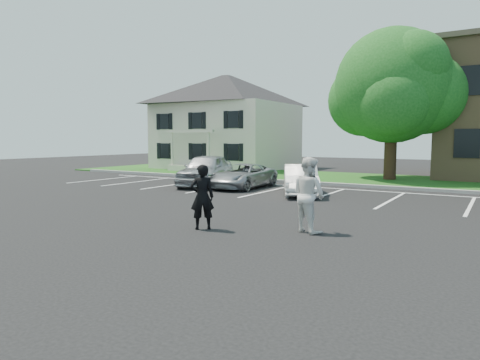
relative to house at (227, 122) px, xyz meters
name	(u,v)px	position (x,y,z in m)	size (l,w,h in m)	color
ground_plane	(221,228)	(13.00, -19.97, -3.83)	(90.00, 90.00, 0.00)	black
curb	(352,185)	(13.00, -7.97, -3.75)	(40.00, 0.30, 0.15)	gray
grass_strip	(373,180)	(13.00, -3.97, -3.79)	(44.00, 8.00, 0.08)	#1B4713
stall_lines	(363,195)	(14.40, -11.02, -3.82)	(34.00, 5.36, 0.01)	white
house	(227,122)	(0.00, 0.00, 0.00)	(10.30, 9.22, 7.60)	beige
tree	(394,89)	(13.97, -3.47, 1.52)	(7.80, 7.20, 8.80)	black
man_black_suit	(202,197)	(12.66, -20.36, -2.94)	(0.65, 0.42, 1.77)	black
man_white_shirt	(309,195)	(15.23, -19.16, -2.84)	(0.96, 0.75, 1.98)	silver
car_silver_west	(206,170)	(6.29, -11.49, -3.00)	(1.97, 4.89, 1.67)	#B1B1B7
car_silver_minivan	(243,176)	(8.50, -11.38, -3.23)	(2.00, 4.34, 1.21)	#999BA0
car_white_sedan	(300,180)	(11.97, -12.21, -3.17)	(1.39, 3.99, 1.31)	white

